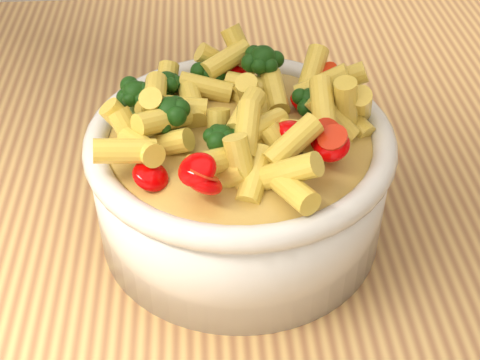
{
  "coord_description": "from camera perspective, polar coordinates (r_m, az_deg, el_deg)",
  "views": [
    {
      "loc": [
        0.07,
        -0.5,
        1.31
      ],
      "look_at": [
        0.1,
        -0.08,
        0.95
      ],
      "focal_mm": 50.0,
      "sensor_mm": 36.0,
      "label": 1
    }
  ],
  "objects": [
    {
      "name": "table",
      "position": [
        0.72,
        -8.61,
        -5.92
      ],
      "size": [
        1.2,
        0.8,
        0.9
      ],
      "color": "tan",
      "rests_on": "ground"
    },
    {
      "name": "pasta_salad",
      "position": [
        0.52,
        0.0,
        5.76
      ],
      "size": [
        0.2,
        0.2,
        0.04
      ],
      "color": "#FFD450",
      "rests_on": "serving_bowl"
    },
    {
      "name": "serving_bowl",
      "position": [
        0.56,
        0.0,
        0.1
      ],
      "size": [
        0.25,
        0.25,
        0.11
      ],
      "color": "silver",
      "rests_on": "table"
    }
  ]
}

